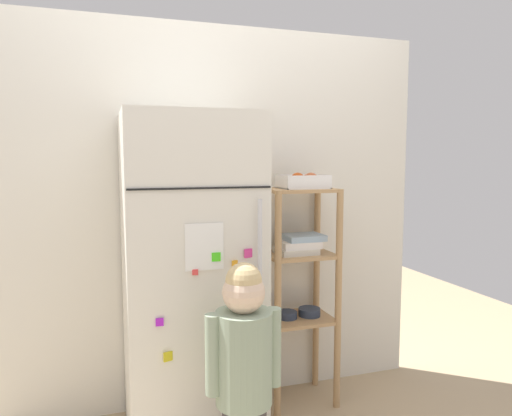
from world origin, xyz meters
The scene contains 5 objects.
kitchen_wall_back centered at (0.00, 0.33, 1.03)m, with size 2.42×0.03×2.06m, color silver.
refrigerator centered at (-0.19, 0.02, 0.78)m, with size 0.62×0.60×1.56m.
child_standing centered at (-0.08, -0.49, 0.58)m, with size 0.31×0.23×0.95m.
pantry_shelf_unit centered at (0.43, 0.15, 0.73)m, with size 0.38×0.31×1.19m.
fruit_bin centered at (0.44, 0.13, 1.23)m, with size 0.25×0.19×0.09m.
Camera 1 is at (-0.59, -2.20, 1.35)m, focal length 33.30 mm.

